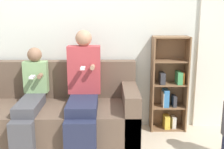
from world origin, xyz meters
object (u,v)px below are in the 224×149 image
object	(u,v)px
adult_seated	(83,89)
child_seated	(30,100)
couch	(51,116)
bookshelf	(169,87)

from	to	relation	value
adult_seated	child_seated	xyz separation A→B (m)	(-0.59, -0.05, -0.11)
couch	bookshelf	distance (m)	1.53
adult_seated	child_seated	size ratio (longest dim) A/B	1.19
couch	adult_seated	distance (m)	0.55
child_seated	bookshelf	size ratio (longest dim) A/B	0.91
adult_seated	bookshelf	xyz separation A→B (m)	(1.07, 0.42, -0.10)
couch	adult_seated	xyz separation A→B (m)	(0.40, -0.09, 0.36)
couch	child_seated	bearing A→B (deg)	-142.92
adult_seated	bookshelf	distance (m)	1.15
child_seated	bookshelf	distance (m)	1.72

